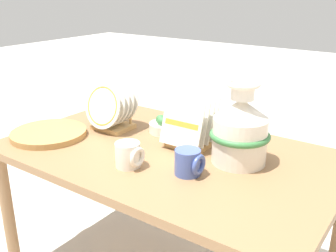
{
  "coord_description": "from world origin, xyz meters",
  "views": [
    {
      "loc": [
        0.88,
        -1.24,
        1.29
      ],
      "look_at": [
        0.0,
        0.0,
        0.74
      ],
      "focal_mm": 42.0,
      "sensor_mm": 36.0,
      "label": 1
    }
  ],
  "objects_px": {
    "dish_rack_square_plates": "(190,129)",
    "ceramic_vase": "(240,129)",
    "mug_cream_glaze": "(129,155)",
    "dish_rack_round_plates": "(111,109)",
    "mug_cobalt_glaze": "(189,162)",
    "fruit_bowl": "(164,126)",
    "wicker_charger_stack": "(49,133)"
  },
  "relations": [
    {
      "from": "dish_rack_square_plates",
      "to": "ceramic_vase",
      "type": "bearing_deg",
      "value": -5.96
    },
    {
      "from": "mug_cream_glaze",
      "to": "dish_rack_square_plates",
      "type": "bearing_deg",
      "value": 75.4
    },
    {
      "from": "ceramic_vase",
      "to": "dish_rack_round_plates",
      "type": "distance_m",
      "value": 0.66
    },
    {
      "from": "mug_cobalt_glaze",
      "to": "fruit_bowl",
      "type": "distance_m",
      "value": 0.45
    },
    {
      "from": "ceramic_vase",
      "to": "dish_rack_round_plates",
      "type": "bearing_deg",
      "value": -178.92
    },
    {
      "from": "mug_cream_glaze",
      "to": "fruit_bowl",
      "type": "xyz_separation_m",
      "value": [
        -0.11,
        0.38,
        -0.02
      ]
    },
    {
      "from": "mug_cobalt_glaze",
      "to": "fruit_bowl",
      "type": "height_order",
      "value": "mug_cobalt_glaze"
    },
    {
      "from": "fruit_bowl",
      "to": "ceramic_vase",
      "type": "bearing_deg",
      "value": -12.88
    },
    {
      "from": "wicker_charger_stack",
      "to": "dish_rack_square_plates",
      "type": "bearing_deg",
      "value": 25.16
    },
    {
      "from": "dish_rack_round_plates",
      "to": "wicker_charger_stack",
      "type": "height_order",
      "value": "dish_rack_round_plates"
    },
    {
      "from": "dish_rack_square_plates",
      "to": "mug_cream_glaze",
      "type": "xyz_separation_m",
      "value": [
        -0.08,
        -0.31,
        -0.03
      ]
    },
    {
      "from": "wicker_charger_stack",
      "to": "fruit_bowl",
      "type": "xyz_separation_m",
      "value": [
        0.4,
        0.35,
        0.02
      ]
    },
    {
      "from": "ceramic_vase",
      "to": "fruit_bowl",
      "type": "relative_size",
      "value": 2.27
    },
    {
      "from": "dish_rack_square_plates",
      "to": "mug_cobalt_glaze",
      "type": "xyz_separation_m",
      "value": [
        0.14,
        -0.23,
        -0.03
      ]
    },
    {
      "from": "ceramic_vase",
      "to": "mug_cream_glaze",
      "type": "distance_m",
      "value": 0.44
    },
    {
      "from": "ceramic_vase",
      "to": "dish_rack_round_plates",
      "type": "height_order",
      "value": "ceramic_vase"
    },
    {
      "from": "wicker_charger_stack",
      "to": "mug_cobalt_glaze",
      "type": "height_order",
      "value": "mug_cobalt_glaze"
    },
    {
      "from": "dish_rack_round_plates",
      "to": "mug_cream_glaze",
      "type": "bearing_deg",
      "value": -38.41
    },
    {
      "from": "mug_cobalt_glaze",
      "to": "dish_rack_round_plates",
      "type": "bearing_deg",
      "value": 161.13
    },
    {
      "from": "dish_rack_square_plates",
      "to": "mug_cream_glaze",
      "type": "bearing_deg",
      "value": -104.6
    },
    {
      "from": "dish_rack_square_plates",
      "to": "mug_cobalt_glaze",
      "type": "height_order",
      "value": "dish_rack_square_plates"
    },
    {
      "from": "fruit_bowl",
      "to": "dish_rack_round_plates",
      "type": "bearing_deg",
      "value": -154.29
    },
    {
      "from": "ceramic_vase",
      "to": "fruit_bowl",
      "type": "height_order",
      "value": "ceramic_vase"
    },
    {
      "from": "mug_cobalt_glaze",
      "to": "fruit_bowl",
      "type": "bearing_deg",
      "value": 137.44
    },
    {
      "from": "mug_cobalt_glaze",
      "to": "ceramic_vase",
      "type": "bearing_deg",
      "value": 63.45
    },
    {
      "from": "ceramic_vase",
      "to": "mug_cream_glaze",
      "type": "relative_size",
      "value": 3.11
    },
    {
      "from": "dish_rack_round_plates",
      "to": "mug_cream_glaze",
      "type": "distance_m",
      "value": 0.44
    },
    {
      "from": "wicker_charger_stack",
      "to": "fruit_bowl",
      "type": "height_order",
      "value": "fruit_bowl"
    },
    {
      "from": "dish_rack_square_plates",
      "to": "fruit_bowl",
      "type": "xyz_separation_m",
      "value": [
        -0.19,
        0.07,
        -0.05
      ]
    },
    {
      "from": "wicker_charger_stack",
      "to": "mug_cobalt_glaze",
      "type": "xyz_separation_m",
      "value": [
        0.73,
        0.05,
        0.03
      ]
    },
    {
      "from": "ceramic_vase",
      "to": "dish_rack_square_plates",
      "type": "height_order",
      "value": "ceramic_vase"
    },
    {
      "from": "dish_rack_round_plates",
      "to": "mug_cobalt_glaze",
      "type": "xyz_separation_m",
      "value": [
        0.56,
        -0.19,
        -0.05
      ]
    }
  ]
}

